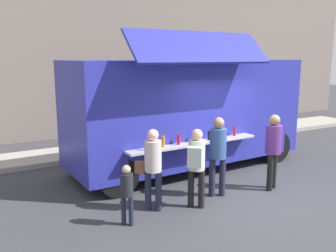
# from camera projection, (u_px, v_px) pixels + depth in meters

# --- Properties ---
(ground_plane) EXTENTS (60.00, 60.00, 0.00)m
(ground_plane) POSITION_uv_depth(u_px,v_px,m) (258.00, 196.00, 7.83)
(ground_plane) COLOR #38383D
(curb_strip) EXTENTS (28.00, 1.60, 0.15)m
(curb_strip) POSITION_uv_depth(u_px,v_px,m) (20.00, 161.00, 10.21)
(curb_strip) COLOR #9E998E
(curb_strip) RESTS_ON ground
(building_behind) EXTENTS (32.00, 2.40, 7.00)m
(building_behind) POSITION_uv_depth(u_px,v_px,m) (28.00, 44.00, 13.39)
(building_behind) COLOR slate
(building_behind) RESTS_ON ground
(food_truck_main) EXTENTS (6.46, 3.20, 3.58)m
(food_truck_main) POSITION_uv_depth(u_px,v_px,m) (187.00, 110.00, 9.59)
(food_truck_main) COLOR #292E9F
(food_truck_main) RESTS_ON ground
(trash_bin) EXTENTS (0.60, 0.60, 1.04)m
(trash_bin) POSITION_uv_depth(u_px,v_px,m) (247.00, 122.00, 13.81)
(trash_bin) COLOR #2C6637
(trash_bin) RESTS_ON ground
(customer_front_ordering) EXTENTS (0.36, 0.36, 1.75)m
(customer_front_ordering) POSITION_uv_depth(u_px,v_px,m) (218.00, 150.00, 7.65)
(customer_front_ordering) COLOR #202237
(customer_front_ordering) RESTS_ON ground
(customer_mid_with_backpack) EXTENTS (0.49, 0.51, 1.62)m
(customer_mid_with_backpack) POSITION_uv_depth(u_px,v_px,m) (196.00, 161.00, 7.03)
(customer_mid_with_backpack) COLOR black
(customer_mid_with_backpack) RESTS_ON ground
(customer_rear_waiting) EXTENTS (0.47, 0.48, 1.64)m
(customer_rear_waiting) POSITION_uv_depth(u_px,v_px,m) (152.00, 163.00, 6.94)
(customer_rear_waiting) COLOR #20243B
(customer_rear_waiting) RESTS_ON ground
(customer_extra_browsing) EXTENTS (0.35, 0.35, 1.74)m
(customer_extra_browsing) POSITION_uv_depth(u_px,v_px,m) (273.00, 145.00, 8.05)
(customer_extra_browsing) COLOR black
(customer_extra_browsing) RESTS_ON ground
(child_near_queue) EXTENTS (0.23, 0.23, 1.13)m
(child_near_queue) POSITION_uv_depth(u_px,v_px,m) (127.00, 190.00, 6.36)
(child_near_queue) COLOR #1C2237
(child_near_queue) RESTS_ON ground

